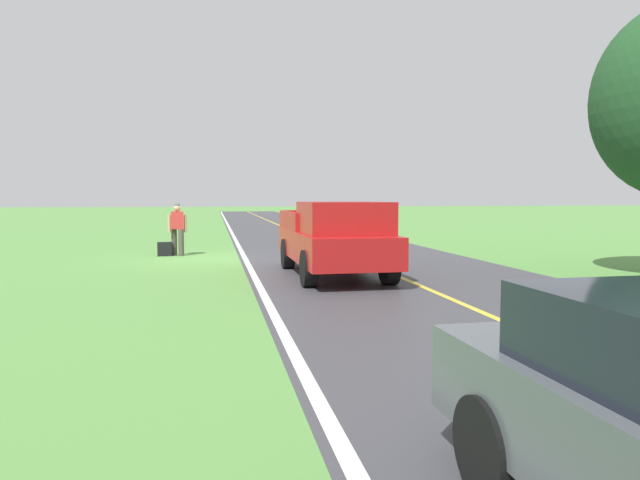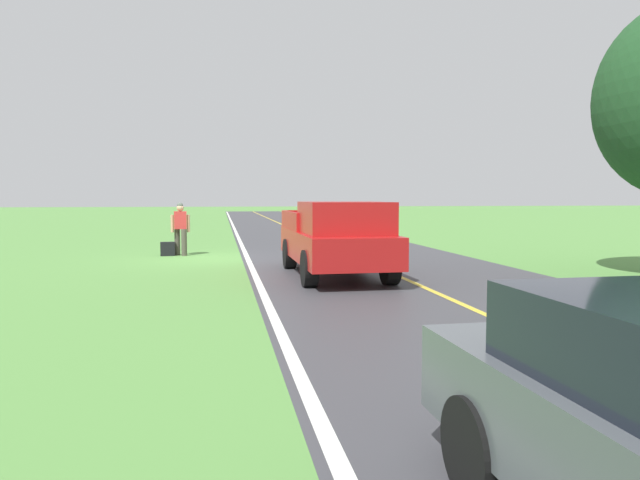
% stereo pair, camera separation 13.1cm
% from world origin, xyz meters
% --- Properties ---
extents(ground_plane, '(200.00, 200.00, 0.00)m').
position_xyz_m(ground_plane, '(0.00, 0.00, 0.00)').
color(ground_plane, '#568E42').
extents(road_surface, '(7.25, 120.00, 0.00)m').
position_xyz_m(road_surface, '(-4.59, 0.00, 0.00)').
color(road_surface, '#3D3D42').
rests_on(road_surface, ground).
extents(lane_edge_line, '(0.16, 117.60, 0.00)m').
position_xyz_m(lane_edge_line, '(-1.15, 0.00, 0.01)').
color(lane_edge_line, silver).
rests_on(lane_edge_line, ground).
extents(lane_centre_line, '(0.14, 117.60, 0.00)m').
position_xyz_m(lane_centre_line, '(-4.59, 0.00, 0.01)').
color(lane_centre_line, gold).
rests_on(lane_centre_line, ground).
extents(hitchhiker_walking, '(0.62, 0.51, 1.75)m').
position_xyz_m(hitchhiker_walking, '(0.99, -1.12, 0.98)').
color(hitchhiker_walking, '#4C473D').
rests_on(hitchhiker_walking, ground).
extents(suitcase_carried, '(0.47, 0.23, 0.46)m').
position_xyz_m(suitcase_carried, '(1.40, -1.01, 0.23)').
color(suitcase_carried, black).
rests_on(suitcase_carried, ground).
extents(pickup_truck_passing, '(2.14, 5.42, 1.82)m').
position_xyz_m(pickup_truck_passing, '(-3.08, 4.83, 0.97)').
color(pickup_truck_passing, '#B21919').
rests_on(pickup_truck_passing, ground).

